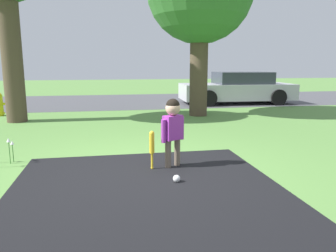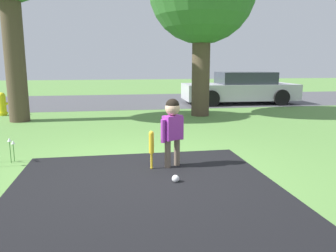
# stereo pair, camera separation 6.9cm
# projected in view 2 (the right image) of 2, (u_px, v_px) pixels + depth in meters

# --- Properties ---
(ground_plane) EXTENTS (60.00, 60.00, 0.00)m
(ground_plane) POSITION_uv_depth(u_px,v_px,m) (143.00, 172.00, 4.84)
(ground_plane) COLOR #5B8C42
(street_strip) EXTENTS (40.00, 6.00, 0.01)m
(street_strip) POSITION_uv_depth(u_px,v_px,m) (122.00, 101.00, 14.19)
(street_strip) COLOR #4C4C51
(street_strip) RESTS_ON ground
(child) EXTENTS (0.39, 0.28, 1.06)m
(child) POSITION_uv_depth(u_px,v_px,m) (172.00, 123.00, 4.97)
(child) COLOR #6B5B4C
(child) RESTS_ON ground
(baseball_bat) EXTENTS (0.08, 0.08, 0.59)m
(baseball_bat) POSITION_uv_depth(u_px,v_px,m) (151.00, 145.00, 4.90)
(baseball_bat) COLOR yellow
(baseball_bat) RESTS_ON ground
(sports_ball) EXTENTS (0.10, 0.10, 0.10)m
(sports_ball) POSITION_uv_depth(u_px,v_px,m) (176.00, 179.00, 4.41)
(sports_ball) COLOR white
(sports_ball) RESTS_ON ground
(fire_hydrant) EXTENTS (0.30, 0.27, 0.72)m
(fire_hydrant) POSITION_uv_depth(u_px,v_px,m) (2.00, 104.00, 10.11)
(fire_hydrant) COLOR yellow
(fire_hydrant) RESTS_ON ground
(parked_car) EXTENTS (4.53, 2.11, 1.26)m
(parked_car) POSITION_uv_depth(u_px,v_px,m) (240.00, 89.00, 13.19)
(parked_car) COLOR #B7B7BC
(parked_car) RESTS_ON ground
(flower_bed) EXTENTS (0.35, 0.33, 0.42)m
(flower_bed) POSITION_uv_depth(u_px,v_px,m) (2.00, 143.00, 5.19)
(flower_bed) COLOR #38702D
(flower_bed) RESTS_ON ground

